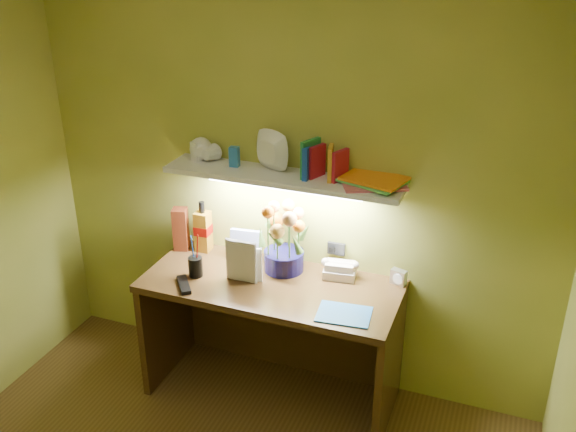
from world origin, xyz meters
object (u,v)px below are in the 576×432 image
(desk, at_px, (272,340))
(whisky_bottle, at_px, (203,226))
(flower_bouquet, at_px, (284,238))
(telephone, at_px, (340,268))
(desk_clock, at_px, (399,277))

(desk, height_order, whisky_bottle, whisky_bottle)
(flower_bouquet, relative_size, telephone, 2.29)
(flower_bouquet, bearing_deg, telephone, 5.81)
(desk_clock, distance_m, whisky_bottle, 1.17)
(flower_bouquet, height_order, whisky_bottle, flower_bouquet)
(desk, relative_size, flower_bouquet, 3.54)
(desk, xyz_separation_m, whisky_bottle, (-0.52, 0.22, 0.53))
(desk, relative_size, desk_clock, 16.65)
(flower_bouquet, bearing_deg, desk_clock, 6.27)
(flower_bouquet, height_order, telephone, flower_bouquet)
(telephone, relative_size, desk_clock, 2.06)
(desk, bearing_deg, telephone, 30.95)
(desk_clock, bearing_deg, whisky_bottle, -161.22)
(whisky_bottle, bearing_deg, flower_bouquet, -5.50)
(telephone, bearing_deg, desk, -156.96)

